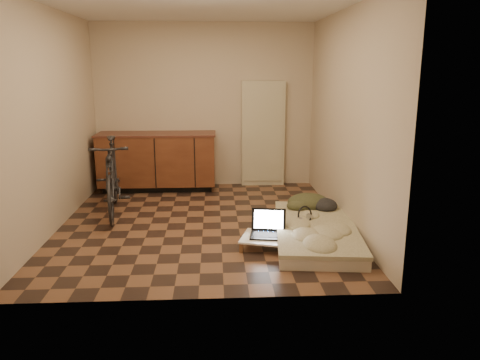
{
  "coord_description": "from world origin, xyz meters",
  "views": [
    {
      "loc": [
        0.15,
        -5.62,
        1.9
      ],
      "look_at": [
        0.46,
        -0.01,
        0.55
      ],
      "focal_mm": 35.0,
      "sensor_mm": 36.0,
      "label": 1
    }
  ],
  "objects": [
    {
      "name": "bicycle",
      "position": [
        -1.2,
        0.46,
        0.56
      ],
      "size": [
        0.76,
        1.77,
        1.11
      ],
      "primitive_type": "imported",
      "rotation": [
        0.0,
        0.0,
        0.15
      ],
      "color": "black",
      "rests_on": "ground"
    },
    {
      "name": "room_shell",
      "position": [
        0.0,
        0.0,
        1.3
      ],
      "size": [
        3.5,
        4.0,
        2.6
      ],
      "color": "brown",
      "rests_on": "ground"
    },
    {
      "name": "cabinets",
      "position": [
        -0.75,
        1.7,
        0.47
      ],
      "size": [
        1.84,
        0.62,
        0.91
      ],
      "color": "black",
      "rests_on": "ground"
    },
    {
      "name": "clothing_pile",
      "position": [
        1.41,
        0.12,
        0.27
      ],
      "size": [
        0.62,
        0.53,
        0.23
      ],
      "primitive_type": null,
      "rotation": [
        0.0,
        0.0,
        -0.11
      ],
      "color": "#33361F",
      "rests_on": "futon"
    },
    {
      "name": "futon",
      "position": [
        1.3,
        -0.61,
        0.08
      ],
      "size": [
        1.1,
        1.95,
        0.16
      ],
      "rotation": [
        0.0,
        0.0,
        -0.11
      ],
      "color": "beige",
      "rests_on": "ground"
    },
    {
      "name": "headphones",
      "position": [
        1.2,
        -0.47,
        0.24
      ],
      "size": [
        0.32,
        0.32,
        0.16
      ],
      "primitive_type": null,
      "rotation": [
        0.0,
        0.0,
        0.58
      ],
      "color": "black",
      "rests_on": "futon"
    },
    {
      "name": "mouse",
      "position": [
        1.03,
        -0.99,
        0.14
      ],
      "size": [
        0.09,
        0.12,
        0.04
      ],
      "primitive_type": "ellipsoid",
      "rotation": [
        0.0,
        0.0,
        -0.35
      ],
      "color": "silver",
      "rests_on": "lap_desk"
    },
    {
      "name": "laptop",
      "position": [
        0.73,
        -0.8,
        0.17
      ],
      "size": [
        0.43,
        0.39,
        0.26
      ],
      "rotation": [
        0.0,
        0.0,
        -0.16
      ],
      "color": "black",
      "rests_on": "lap_desk"
    },
    {
      "name": "lap_desk",
      "position": [
        0.8,
        -0.89,
        0.11
      ],
      "size": [
        0.83,
        0.66,
        0.12
      ],
      "rotation": [
        0.0,
        0.0,
        -0.29
      ],
      "color": "brown",
      "rests_on": "ground"
    },
    {
      "name": "appliance_panel",
      "position": [
        0.95,
        1.94,
        0.85
      ],
      "size": [
        0.7,
        0.1,
        1.7
      ],
      "primitive_type": "cube",
      "color": "beige",
      "rests_on": "ground"
    }
  ]
}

